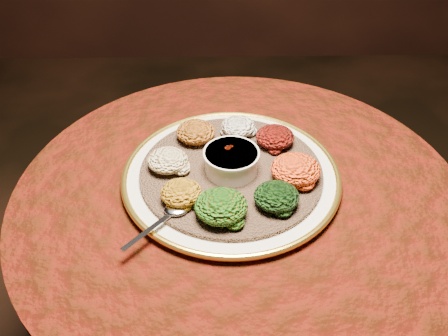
{
  "coord_description": "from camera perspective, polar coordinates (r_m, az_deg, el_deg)",
  "views": [
    {
      "loc": [
        -0.05,
        -0.77,
        1.45
      ],
      "look_at": [
        -0.03,
        0.05,
        0.76
      ],
      "focal_mm": 40.0,
      "sensor_mm": 36.0,
      "label": 1
    }
  ],
  "objects": [
    {
      "name": "platter",
      "position": [
        1.07,
        0.82,
        -0.91
      ],
      "size": [
        0.55,
        0.55,
        0.02
      ],
      "rotation": [
        0.0,
        0.0,
        -0.27
      ],
      "color": "beige",
      "rests_on": "table"
    },
    {
      "name": "injera",
      "position": [
        1.07,
        0.83,
        -0.47
      ],
      "size": [
        0.47,
        0.47,
        0.01
      ],
      "primitive_type": "cylinder",
      "rotation": [
        0.0,
        0.0,
        -0.22
      ],
      "color": "brown",
      "rests_on": "platter"
    },
    {
      "name": "portion_gomen",
      "position": [
        0.98,
        6.02,
        -3.25
      ],
      "size": [
        0.09,
        0.09,
        0.04
      ],
      "primitive_type": "ellipsoid",
      "color": "black",
      "rests_on": "injera"
    },
    {
      "name": "portion_ayib",
      "position": [
        1.16,
        1.64,
        4.76
      ],
      "size": [
        0.08,
        0.07,
        0.04
      ],
      "primitive_type": "ellipsoid",
      "color": "white",
      "rests_on": "injera"
    },
    {
      "name": "spoon",
      "position": [
        0.97,
        -5.98,
        -5.12
      ],
      "size": [
        0.12,
        0.12,
        0.01
      ],
      "rotation": [
        0.0,
        0.0,
        -2.31
      ],
      "color": "silver",
      "rests_on": "injera"
    },
    {
      "name": "portion_mixveg",
      "position": [
        0.95,
        -0.33,
        -4.39
      ],
      "size": [
        0.1,
        0.1,
        0.05
      ],
      "primitive_type": "ellipsoid",
      "color": "#A13B0A",
      "rests_on": "injera"
    },
    {
      "name": "portion_shiro",
      "position": [
        1.14,
        -3.25,
        4.13
      ],
      "size": [
        0.09,
        0.08,
        0.04
      ],
      "primitive_type": "ellipsoid",
      "color": "#9D5112",
      "rests_on": "injera"
    },
    {
      "name": "portion_tikil",
      "position": [
        1.04,
        8.2,
        -0.15
      ],
      "size": [
        0.1,
        0.1,
        0.05
      ],
      "primitive_type": "ellipsoid",
      "color": "#B5720F",
      "rests_on": "injera"
    },
    {
      "name": "table",
      "position": [
        1.18,
        1.65,
        -9.09
      ],
      "size": [
        0.96,
        0.96,
        0.73
      ],
      "color": "black",
      "rests_on": "ground"
    },
    {
      "name": "stew_bowl",
      "position": [
        1.04,
        0.84,
        0.92
      ],
      "size": [
        0.12,
        0.12,
        0.05
      ],
      "color": "white",
      "rests_on": "injera"
    },
    {
      "name": "portion_timatim",
      "position": [
        1.06,
        -6.46,
        0.87
      ],
      "size": [
        0.09,
        0.08,
        0.04
      ],
      "primitive_type": "ellipsoid",
      "color": "maroon",
      "rests_on": "injera"
    },
    {
      "name": "portion_kitfo",
      "position": [
        1.13,
        5.85,
        3.57
      ],
      "size": [
        0.09,
        0.08,
        0.04
      ],
      "primitive_type": "ellipsoid",
      "color": "black",
      "rests_on": "injera"
    },
    {
      "name": "portion_kik",
      "position": [
        0.98,
        -4.92,
        -2.83
      ],
      "size": [
        0.08,
        0.08,
        0.04
      ],
      "primitive_type": "ellipsoid",
      "color": "#BB7910",
      "rests_on": "injera"
    }
  ]
}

